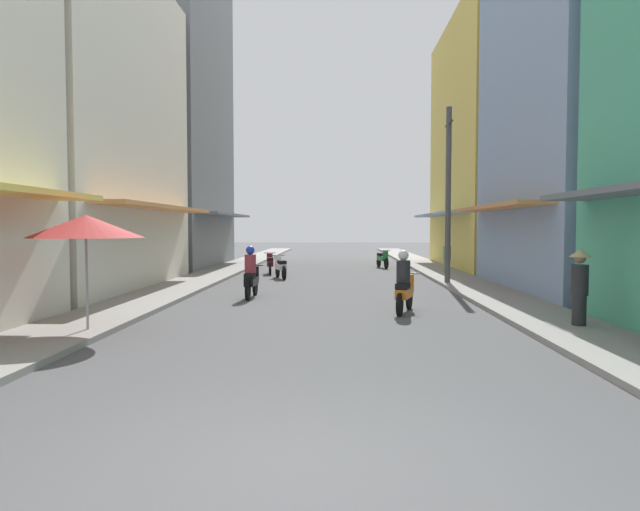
{
  "coord_description": "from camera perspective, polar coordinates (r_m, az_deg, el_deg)",
  "views": [
    {
      "loc": [
        0.38,
        -4.98,
        2.13
      ],
      "look_at": [
        -0.3,
        16.36,
        1.09
      ],
      "focal_mm": 32.34,
      "sensor_mm": 36.0,
      "label": 1
    }
  ],
  "objects": [
    {
      "name": "building_right_mid",
      "position": [
        21.65,
        26.32,
        13.67
      ],
      "size": [
        7.05,
        9.22,
        12.65
      ],
      "color": "#8CA5CC",
      "rests_on": "ground"
    },
    {
      "name": "pedestrian_foreground",
      "position": [
        26.24,
        12.45,
        -0.24
      ],
      "size": [
        0.34,
        0.34,
        1.55
      ],
      "color": "#598C59",
      "rests_on": "ground"
    },
    {
      "name": "ground_plane",
      "position": [
        26.18,
        1.0,
        -1.87
      ],
      "size": [
        110.52,
        110.52,
        0.0
      ],
      "primitive_type": "plane",
      "color": "#4C4C4F"
    },
    {
      "name": "sidewalk_left",
      "position": [
        26.75,
        -10.03,
        -1.68
      ],
      "size": [
        1.97,
        58.24,
        0.12
      ],
      "primitive_type": "cube",
      "color": "gray",
      "rests_on": "ground"
    },
    {
      "name": "pedestrian_crossing",
      "position": [
        12.96,
        24.31,
        -2.68
      ],
      "size": [
        0.44,
        0.44,
        1.69
      ],
      "color": "#262628",
      "rests_on": "ground"
    },
    {
      "name": "building_left_mid",
      "position": [
        21.79,
        -24.5,
        11.6
      ],
      "size": [
        7.05,
        10.59,
        11.13
      ],
      "color": "silver",
      "rests_on": "ground"
    },
    {
      "name": "motorbike_green",
      "position": [
        30.39,
        6.23,
        -0.29
      ],
      "size": [
        0.66,
        1.78,
        0.96
      ],
      "color": "black",
      "rests_on": "ground"
    },
    {
      "name": "utility_pole",
      "position": [
        21.59,
        12.57,
        5.89
      ],
      "size": [
        0.2,
        1.2,
        6.49
      ],
      "color": "#4C4C4F",
      "rests_on": "ground"
    },
    {
      "name": "sidewalk_right",
      "position": [
        26.6,
        12.08,
        -1.73
      ],
      "size": [
        1.97,
        58.24,
        0.12
      ],
      "primitive_type": "cube",
      "color": "gray",
      "rests_on": "ground"
    },
    {
      "name": "motorbike_maroon",
      "position": [
        26.35,
        -4.97,
        -0.75
      ],
      "size": [
        0.56,
        1.8,
        0.96
      ],
      "color": "black",
      "rests_on": "ground"
    },
    {
      "name": "motorbike_black",
      "position": [
        17.49,
        -6.81,
        -1.9
      ],
      "size": [
        0.55,
        1.81,
        1.58
      ],
      "color": "black",
      "rests_on": "ground"
    },
    {
      "name": "building_left_far",
      "position": [
        32.44,
        -15.6,
        13.2
      ],
      "size": [
        7.05,
        10.29,
        16.1
      ],
      "color": "slate",
      "rests_on": "ground"
    },
    {
      "name": "vendor_umbrella",
      "position": [
        12.21,
        -22.16,
        2.69
      ],
      "size": [
        2.22,
        2.22,
        2.38
      ],
      "color": "#99999E",
      "rests_on": "ground"
    },
    {
      "name": "building_right_far",
      "position": [
        31.82,
        18.01,
        10.38
      ],
      "size": [
        7.05,
        11.8,
        12.82
      ],
      "color": "#EFD159",
      "rests_on": "ground"
    },
    {
      "name": "motorbike_orange",
      "position": [
        14.5,
        8.37,
        -2.88
      ],
      "size": [
        0.73,
        1.75,
        1.58
      ],
      "color": "black",
      "rests_on": "ground"
    },
    {
      "name": "motorbike_white",
      "position": [
        24.06,
        -3.94,
        -1.09
      ],
      "size": [
        0.74,
        1.75,
        0.96
      ],
      "color": "black",
      "rests_on": "ground"
    }
  ]
}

